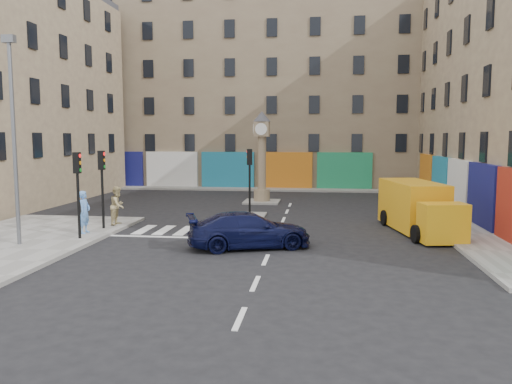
% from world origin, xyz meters
% --- Properties ---
extents(ground, '(120.00, 120.00, 0.00)m').
position_xyz_m(ground, '(0.00, 0.00, 0.00)').
color(ground, black).
rests_on(ground, ground).
extents(sidewalk_right, '(2.60, 30.00, 0.15)m').
position_xyz_m(sidewalk_right, '(8.70, 10.00, 0.07)').
color(sidewalk_right, gray).
rests_on(sidewalk_right, ground).
extents(sidewalk_far, '(32.00, 2.40, 0.15)m').
position_xyz_m(sidewalk_far, '(-4.00, 22.20, 0.07)').
color(sidewalk_far, gray).
rests_on(sidewalk_far, ground).
extents(island_near, '(1.80, 1.80, 0.12)m').
position_xyz_m(island_near, '(-2.00, 8.00, 0.06)').
color(island_near, gray).
rests_on(island_near, ground).
extents(island_far, '(2.40, 2.40, 0.12)m').
position_xyz_m(island_far, '(-2.00, 14.00, 0.06)').
color(island_far, gray).
rests_on(island_far, ground).
extents(building_far, '(32.00, 10.00, 17.00)m').
position_xyz_m(building_far, '(-4.00, 28.00, 8.50)').
color(building_far, '#7D6D53').
rests_on(building_far, ground).
extents(building_left, '(8.00, 20.00, 15.00)m').
position_xyz_m(building_left, '(-19.00, 12.00, 7.50)').
color(building_left, '#9D8967').
rests_on(building_left, ground).
extents(traffic_light_left_near, '(0.28, 0.22, 3.70)m').
position_xyz_m(traffic_light_left_near, '(-8.30, 0.20, 2.62)').
color(traffic_light_left_near, black).
rests_on(traffic_light_left_near, sidewalk_left).
extents(traffic_light_left_far, '(0.28, 0.22, 3.70)m').
position_xyz_m(traffic_light_left_far, '(-8.30, 2.60, 2.62)').
color(traffic_light_left_far, black).
rests_on(traffic_light_left_far, sidewalk_left).
extents(traffic_light_island, '(0.28, 0.22, 3.70)m').
position_xyz_m(traffic_light_island, '(-2.00, 8.00, 2.59)').
color(traffic_light_island, black).
rests_on(traffic_light_island, island_near).
extents(lamp_post, '(0.50, 0.25, 8.30)m').
position_xyz_m(lamp_post, '(-10.20, -1.20, 4.79)').
color(lamp_post, '#595B60').
rests_on(lamp_post, sidewalk_left).
extents(clock_pillar, '(1.20, 1.20, 6.10)m').
position_xyz_m(clock_pillar, '(-2.00, 14.00, 3.55)').
color(clock_pillar, '#9D8967').
rests_on(clock_pillar, island_far).
extents(navy_sedan, '(5.39, 3.58, 1.45)m').
position_xyz_m(navy_sedan, '(-0.89, -0.04, 0.72)').
color(navy_sedan, black).
rests_on(navy_sedan, ground).
extents(yellow_van, '(3.09, 6.67, 2.34)m').
position_xyz_m(yellow_van, '(6.54, 4.32, 1.16)').
color(yellow_van, orange).
rests_on(yellow_van, ground).
extents(pedestrian_blue, '(0.47, 0.71, 1.93)m').
position_xyz_m(pedestrian_blue, '(-8.60, 1.33, 1.11)').
color(pedestrian_blue, '#5E92D8').
rests_on(pedestrian_blue, sidewalk_left).
extents(pedestrian_tan, '(0.77, 0.97, 1.92)m').
position_xyz_m(pedestrian_tan, '(-8.00, 3.65, 1.11)').
color(pedestrian_tan, tan).
rests_on(pedestrian_tan, sidewalk_left).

